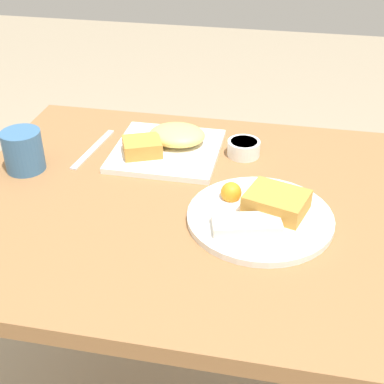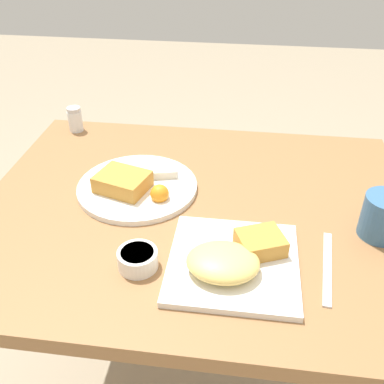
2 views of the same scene
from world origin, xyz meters
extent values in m
cube|color=olive|center=(0.00, 0.00, 0.76)|extent=(1.01, 0.81, 0.04)
cylinder|color=brown|center=(-0.44, -0.34, 0.37)|extent=(0.05, 0.05, 0.74)
cylinder|color=brown|center=(0.44, -0.34, 0.37)|extent=(0.05, 0.05, 0.74)
cube|color=white|center=(0.10, -0.19, 0.78)|extent=(0.25, 0.25, 0.01)
ellipsoid|color=#EFCC6B|center=(0.08, -0.22, 0.81)|extent=(0.14, 0.11, 0.04)
cube|color=#C68938|center=(0.15, -0.15, 0.81)|extent=(0.11, 0.10, 0.04)
cylinder|color=white|center=(-0.15, 0.05, 0.78)|extent=(0.29, 0.29, 0.01)
cube|color=#C68938|center=(-0.18, 0.03, 0.81)|extent=(0.14, 0.12, 0.04)
cube|color=beige|center=(-0.13, 0.10, 0.80)|extent=(0.14, 0.09, 0.02)
sphere|color=orange|center=(-0.08, 0.00, 0.80)|extent=(0.04, 0.04, 0.04)
cylinder|color=white|center=(-0.08, -0.21, 0.79)|extent=(0.08, 0.08, 0.04)
cylinder|color=beige|center=(-0.08, -0.21, 0.81)|extent=(0.06, 0.06, 0.00)
cube|color=silver|center=(0.28, -0.17, 0.78)|extent=(0.04, 0.21, 0.00)
cylinder|color=#386693|center=(0.40, -0.05, 0.82)|extent=(0.09, 0.09, 0.10)
camera|label=1|loc=(-0.19, 0.93, 1.40)|focal=50.00mm
camera|label=2|loc=(0.11, -0.84, 1.39)|focal=42.00mm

